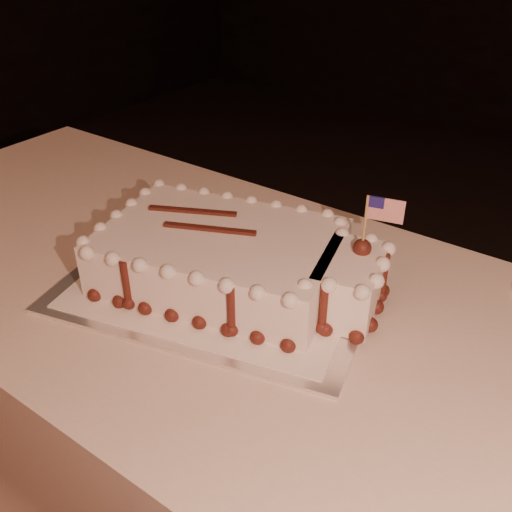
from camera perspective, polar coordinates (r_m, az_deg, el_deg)
The scene contains 4 objects.
banquet_table at distance 1.24m, azimuth 6.79°, elevation -21.20°, with size 2.40×0.80×0.75m, color beige.
cake_board at distance 1.08m, azimuth -3.45°, elevation -2.54°, with size 0.56×0.42×0.01m, color silver.
doily at distance 1.08m, azimuth -3.45°, elevation -2.32°, with size 0.50×0.38×0.00m, color white.
sheet_cake at distance 1.04m, azimuth -2.05°, elevation -0.33°, with size 0.55×0.39×0.21m.
Camera 1 is at (0.32, -0.08, 1.37)m, focal length 40.00 mm.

